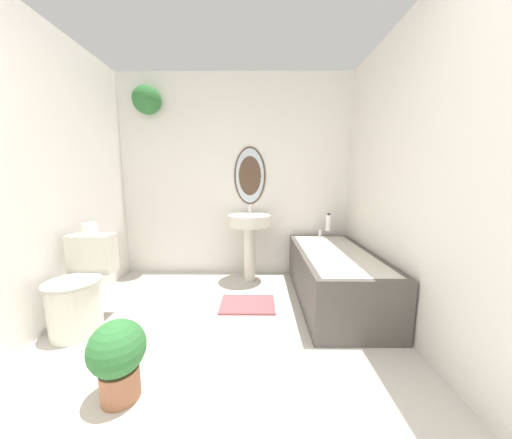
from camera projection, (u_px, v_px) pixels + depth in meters
name	position (u px, v px, depth m)	size (l,w,h in m)	color
wall_back	(230.00, 172.00, 3.12)	(2.87, 0.31, 2.40)	silver
wall_left	(7.00, 176.00, 1.71)	(0.06, 2.97, 2.40)	silver
wall_right	(430.00, 176.00, 1.69)	(0.06, 2.97, 2.40)	silver
toilet	(80.00, 293.00, 2.00)	(0.39, 0.53, 0.72)	beige
pedestal_sink	(249.00, 230.00, 2.92)	(0.48, 0.48, 0.88)	beige
bathtub	(334.00, 275.00, 2.48)	(0.69, 1.45, 0.57)	#4C4742
shampoo_bottle	(328.00, 223.00, 3.03)	(0.06, 0.06, 0.21)	white
potted_plant	(118.00, 356.00, 1.36)	(0.29, 0.29, 0.44)	#9E6042
bath_mat	(248.00, 304.00, 2.42)	(0.51, 0.37, 0.02)	#934C51
toilet_paper_roll	(90.00, 229.00, 2.12)	(0.11, 0.11, 0.10)	white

